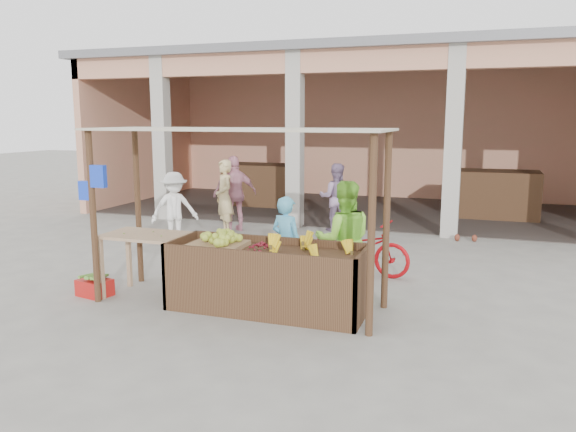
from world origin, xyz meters
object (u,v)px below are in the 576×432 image
at_px(red_crate, 95,288).
at_px(motorcycle, 359,246).
at_px(vendor_green, 344,237).
at_px(vendor_blue, 287,241).
at_px(side_table, 145,244).
at_px(fruit_stall, 267,281).

height_order(red_crate, motorcycle, motorcycle).
height_order(red_crate, vendor_green, vendor_green).
bearing_deg(vendor_blue, vendor_green, -162.47).
relative_size(side_table, vendor_blue, 0.75).
bearing_deg(fruit_stall, red_crate, -174.37).
xyz_separation_m(red_crate, vendor_blue, (2.53, 1.10, 0.64)).
distance_m(side_table, red_crate, 0.99).
bearing_deg(fruit_stall, vendor_blue, 91.79).
xyz_separation_m(side_table, vendor_blue, (1.81, 0.86, -0.01)).
distance_m(red_crate, vendor_blue, 2.83).
height_order(red_crate, vendor_blue, vendor_blue).
distance_m(side_table, vendor_blue, 2.01).
bearing_deg(motorcycle, vendor_green, -170.81).
relative_size(fruit_stall, vendor_blue, 1.72).
distance_m(fruit_stall, red_crate, 2.58).
relative_size(red_crate, vendor_blue, 0.30).
height_order(side_table, motorcycle, motorcycle).
bearing_deg(red_crate, fruit_stall, 16.96).
xyz_separation_m(fruit_stall, red_crate, (-2.55, -0.25, -0.28)).
height_order(vendor_green, motorcycle, vendor_green).
distance_m(fruit_stall, vendor_green, 1.26).
bearing_deg(vendor_green, motorcycle, -106.53).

